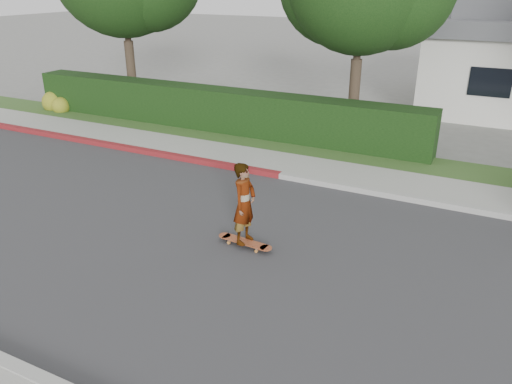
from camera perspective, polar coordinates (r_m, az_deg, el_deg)
ground at (r=10.69m, az=-11.23°, el=-4.79°), size 120.00×120.00×0.00m
road at (r=10.69m, az=-11.24°, el=-4.77°), size 60.00×8.00×0.01m
curb_far at (r=13.81m, az=-1.02°, el=2.58°), size 60.00×0.20×0.15m
curb_red_section at (r=16.60m, az=-16.58°, el=5.20°), size 12.00×0.21×0.15m
sidewalk_far at (r=14.57m, az=0.62°, el=3.64°), size 60.00×1.60×0.12m
planting_strip at (r=15.95m, az=3.15°, el=5.33°), size 60.00×1.60×0.10m
hedge at (r=17.61m, az=-5.10°, el=9.36°), size 15.00×1.00×1.50m
flowering_shrub at (r=21.81m, az=-21.89°, el=9.38°), size 1.40×1.00×0.90m
skateboard at (r=9.99m, az=-1.29°, el=-5.73°), size 1.23×0.34×0.11m
skateboarder at (r=9.61m, az=-1.33°, el=-1.33°), size 0.42×0.62×1.65m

